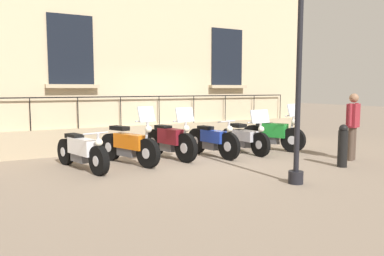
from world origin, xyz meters
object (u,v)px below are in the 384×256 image
(motorcycle_green, at_px, (273,135))
(lamppost, at_px, (299,65))
(motorcycle_maroon, at_px, (170,141))
(motorcycle_blue, at_px, (212,141))
(motorcycle_white, at_px, (82,152))
(motorcycle_orange, at_px, (129,146))
(pedestrian_standing, at_px, (353,123))
(motorcycle_silver, at_px, (245,138))
(bollard, at_px, (343,146))

(motorcycle_green, height_order, lamppost, lamppost)
(motorcycle_maroon, distance_m, motorcycle_blue, 1.14)
(motorcycle_white, xyz_separation_m, motorcycle_orange, (-0.09, 1.13, 0.04))
(pedestrian_standing, bearing_deg, motorcycle_maroon, -121.07)
(motorcycle_blue, bearing_deg, motorcycle_orange, -93.56)
(motorcycle_green, xyz_separation_m, lamppost, (3.22, -2.24, 1.77))
(motorcycle_orange, relative_size, motorcycle_blue, 1.01)
(motorcycle_green, relative_size, lamppost, 0.48)
(motorcycle_white, height_order, pedestrian_standing, pedestrian_standing)
(motorcycle_maroon, bearing_deg, motorcycle_white, -84.99)
(motorcycle_white, relative_size, motorcycle_orange, 1.07)
(motorcycle_white, distance_m, motorcycle_orange, 1.14)
(motorcycle_silver, distance_m, motorcycle_green, 1.06)
(motorcycle_orange, xyz_separation_m, pedestrian_standing, (2.25, 5.06, 0.50))
(motorcycle_white, distance_m, motorcycle_green, 5.52)
(motorcycle_blue, bearing_deg, motorcycle_white, -90.84)
(motorcycle_maroon, height_order, motorcycle_blue, motorcycle_maroon)
(motorcycle_silver, xyz_separation_m, lamppost, (3.18, -1.18, 1.80))
(motorcycle_white, relative_size, motorcycle_blue, 1.08)
(motorcycle_white, height_order, lamppost, lamppost)
(motorcycle_orange, height_order, motorcycle_green, motorcycle_orange)
(bollard, xyz_separation_m, pedestrian_standing, (-0.44, 0.88, 0.45))
(motorcycle_orange, xyz_separation_m, bollard, (2.70, 4.18, 0.05))
(motorcycle_blue, bearing_deg, motorcycle_maroon, -102.62)
(pedestrian_standing, bearing_deg, motorcycle_green, -162.54)
(motorcycle_blue, distance_m, lamppost, 3.65)
(lamppost, bearing_deg, motorcycle_white, -134.53)
(motorcycle_blue, relative_size, motorcycle_silver, 1.00)
(motorcycle_white, bearing_deg, lamppost, 45.47)
(motorcycle_blue, xyz_separation_m, motorcycle_silver, (-0.01, 1.06, -0.00))
(lamppost, bearing_deg, pedestrian_standing, 109.92)
(motorcycle_silver, xyz_separation_m, motorcycle_green, (-0.04, 1.06, 0.03))
(motorcycle_silver, distance_m, lamppost, 3.84)
(motorcycle_blue, xyz_separation_m, motorcycle_green, (-0.05, 2.13, 0.03))
(motorcycle_white, height_order, motorcycle_maroon, motorcycle_maroon)
(motorcycle_orange, bearing_deg, pedestrian_standing, 66.01)
(bollard, distance_m, pedestrian_standing, 1.09)
(motorcycle_silver, relative_size, motorcycle_green, 1.06)
(motorcycle_white, relative_size, motorcycle_silver, 1.08)
(motorcycle_white, height_order, bollard, bollard)
(motorcycle_white, height_order, motorcycle_orange, motorcycle_orange)
(motorcycle_maroon, relative_size, motorcycle_blue, 1.00)
(bollard, bearing_deg, motorcycle_silver, -161.54)
(motorcycle_white, bearing_deg, bollard, 63.86)
(motorcycle_orange, height_order, motorcycle_silver, motorcycle_orange)
(motorcycle_white, bearing_deg, pedestrian_standing, 70.76)
(motorcycle_silver, bearing_deg, lamppost, -20.36)
(lamppost, bearing_deg, motorcycle_orange, -147.12)
(motorcycle_green, distance_m, bollard, 2.62)
(motorcycle_blue, height_order, pedestrian_standing, pedestrian_standing)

